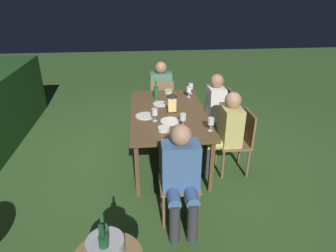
{
  "coord_description": "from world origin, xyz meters",
  "views": [
    {
      "loc": [
        -3.75,
        0.36,
        2.34
      ],
      "look_at": [
        0.0,
        0.0,
        0.53
      ],
      "focal_mm": 31.4,
      "sensor_mm": 36.0,
      "label": 1
    }
  ],
  "objects_px": {
    "chair_head_near": "(178,176)",
    "wine_glass_e": "(191,87)",
    "ice_bucket": "(106,248)",
    "chair_head_far": "(162,100)",
    "chair_side_left_b": "(223,115)",
    "chair_side_left_a": "(239,139)",
    "person_in_cream": "(211,106)",
    "plate_a": "(160,104)",
    "plate_b": "(170,121)",
    "bowl_bread": "(168,91)",
    "green_bottle_on_table": "(156,92)",
    "dining_table": "(168,115)",
    "bowl_olives": "(164,129)",
    "lantern_centerpiece": "(172,102)",
    "person_in_blue": "(181,174)",
    "person_in_mustard": "(225,130)",
    "wine_glass_b": "(155,113)",
    "wine_glass_c": "(189,90)",
    "plate_c": "(145,116)",
    "wine_glass_a": "(183,118)",
    "person_in_green": "(161,89)",
    "wine_glass_d": "(211,122)"
  },
  "relations": [
    {
      "from": "bowl_bread",
      "to": "chair_head_near",
      "type": "bearing_deg",
      "value": 177.63
    },
    {
      "from": "person_in_blue",
      "to": "person_in_mustard",
      "type": "xyz_separation_m",
      "value": [
        0.94,
        -0.71,
        0.0
      ]
    },
    {
      "from": "plate_c",
      "to": "chair_head_far",
      "type": "bearing_deg",
      "value": -13.92
    },
    {
      "from": "wine_glass_c",
      "to": "bowl_olives",
      "type": "height_order",
      "value": "wine_glass_c"
    },
    {
      "from": "bowl_olives",
      "to": "bowl_bread",
      "type": "distance_m",
      "value": 1.37
    },
    {
      "from": "green_bottle_on_table",
      "to": "plate_a",
      "type": "relative_size",
      "value": 1.31
    },
    {
      "from": "person_in_cream",
      "to": "bowl_olives",
      "type": "relative_size",
      "value": 8.01
    },
    {
      "from": "ice_bucket",
      "to": "person_in_blue",
      "type": "bearing_deg",
      "value": -34.98
    },
    {
      "from": "plate_b",
      "to": "bowl_bread",
      "type": "relative_size",
      "value": 1.78
    },
    {
      "from": "wine_glass_b",
      "to": "ice_bucket",
      "type": "relative_size",
      "value": 0.49
    },
    {
      "from": "chair_head_near",
      "to": "wine_glass_e",
      "type": "bearing_deg",
      "value": -13.15
    },
    {
      "from": "wine_glass_c",
      "to": "ice_bucket",
      "type": "height_order",
      "value": "ice_bucket"
    },
    {
      "from": "chair_head_near",
      "to": "green_bottle_on_table",
      "type": "height_order",
      "value": "green_bottle_on_table"
    },
    {
      "from": "chair_side_left_b",
      "to": "wine_glass_d",
      "type": "height_order",
      "value": "wine_glass_d"
    },
    {
      "from": "wine_glass_e",
      "to": "bowl_bread",
      "type": "distance_m",
      "value": 0.37
    },
    {
      "from": "green_bottle_on_table",
      "to": "dining_table",
      "type": "bearing_deg",
      "value": -165.24
    },
    {
      "from": "wine_glass_b",
      "to": "wine_glass_e",
      "type": "height_order",
      "value": "same"
    },
    {
      "from": "chair_head_far",
      "to": "chair_head_near",
      "type": "bearing_deg",
      "value": 180.0
    },
    {
      "from": "dining_table",
      "to": "chair_side_left_b",
      "type": "relative_size",
      "value": 2.08
    },
    {
      "from": "person_in_green",
      "to": "wine_glass_c",
      "type": "height_order",
      "value": "person_in_green"
    },
    {
      "from": "ice_bucket",
      "to": "wine_glass_e",
      "type": "bearing_deg",
      "value": -19.96
    },
    {
      "from": "dining_table",
      "to": "bowl_olives",
      "type": "xyz_separation_m",
      "value": [
        -0.59,
        0.11,
        0.08
      ]
    },
    {
      "from": "bowl_olives",
      "to": "lantern_centerpiece",
      "type": "bearing_deg",
      "value": -15.76
    },
    {
      "from": "bowl_bread",
      "to": "plate_c",
      "type": "bearing_deg",
      "value": 156.36
    },
    {
      "from": "plate_a",
      "to": "plate_b",
      "type": "height_order",
      "value": "same"
    },
    {
      "from": "chair_side_left_b",
      "to": "chair_side_left_a",
      "type": "height_order",
      "value": "same"
    },
    {
      "from": "person_in_green",
      "to": "bowl_bread",
      "type": "relative_size",
      "value": 8.18
    },
    {
      "from": "chair_head_far",
      "to": "chair_side_left_a",
      "type": "height_order",
      "value": "same"
    },
    {
      "from": "chair_head_far",
      "to": "chair_side_left_b",
      "type": "height_order",
      "value": "same"
    },
    {
      "from": "wine_glass_c",
      "to": "wine_glass_e",
      "type": "xyz_separation_m",
      "value": [
        0.16,
        -0.06,
        0.0
      ]
    },
    {
      "from": "wine_glass_b",
      "to": "wine_glass_e",
      "type": "distance_m",
      "value": 1.19
    },
    {
      "from": "person_in_cream",
      "to": "wine_glass_a",
      "type": "distance_m",
      "value": 1.09
    },
    {
      "from": "person_in_cream",
      "to": "person_in_mustard",
      "type": "bearing_deg",
      "value": 180.0
    },
    {
      "from": "chair_side_left_a",
      "to": "person_in_cream",
      "type": "bearing_deg",
      "value": 13.5
    },
    {
      "from": "person_in_cream",
      "to": "wine_glass_b",
      "type": "distance_m",
      "value": 1.18
    },
    {
      "from": "dining_table",
      "to": "person_in_mustard",
      "type": "bearing_deg",
      "value": -119.74
    },
    {
      "from": "chair_head_far",
      "to": "wine_glass_e",
      "type": "xyz_separation_m",
      "value": [
        -0.45,
        -0.43,
        0.39
      ]
    },
    {
      "from": "plate_a",
      "to": "chair_head_far",
      "type": "bearing_deg",
      "value": -5.53
    },
    {
      "from": "lantern_centerpiece",
      "to": "chair_head_far",
      "type": "bearing_deg",
      "value": 2.6
    },
    {
      "from": "chair_side_left_a",
      "to": "wine_glass_b",
      "type": "distance_m",
      "value": 1.18
    },
    {
      "from": "wine_glass_b",
      "to": "plate_a",
      "type": "bearing_deg",
      "value": -11.23
    },
    {
      "from": "chair_side_left_b",
      "to": "plate_b",
      "type": "distance_m",
      "value": 1.21
    },
    {
      "from": "lantern_centerpiece",
      "to": "plate_a",
      "type": "distance_m",
      "value": 0.35
    },
    {
      "from": "wine_glass_e",
      "to": "bowl_olives",
      "type": "relative_size",
      "value": 1.18
    },
    {
      "from": "person_in_cream",
      "to": "plate_a",
      "type": "distance_m",
      "value": 0.82
    },
    {
      "from": "ice_bucket",
      "to": "person_in_cream",
      "type": "bearing_deg",
      "value": -26.9
    },
    {
      "from": "dining_table",
      "to": "plate_a",
      "type": "height_order",
      "value": "plate_a"
    },
    {
      "from": "chair_side_left_a",
      "to": "bowl_olives",
      "type": "bearing_deg",
      "value": 100.11
    },
    {
      "from": "green_bottle_on_table",
      "to": "wine_glass_e",
      "type": "distance_m",
      "value": 0.6
    },
    {
      "from": "bowl_olives",
      "to": "ice_bucket",
      "type": "height_order",
      "value": "ice_bucket"
    }
  ]
}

